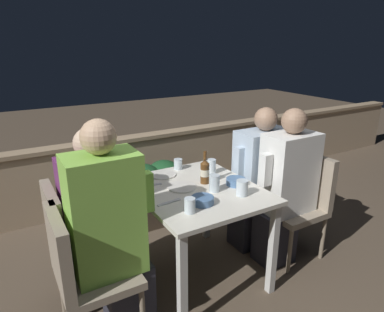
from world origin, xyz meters
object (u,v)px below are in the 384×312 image
object	(u,v)px
beer_bottle	(205,171)
potted_plant	(259,160)
person_white_polo	(285,188)
chair_right_near	(301,196)
chair_right_far	(275,184)
person_green_blouse	(112,232)
chair_left_near	(80,267)
person_blue_shirt	(259,179)
person_purple_stripe	(101,216)
chair_left_far	(72,237)

from	to	relation	value
beer_bottle	potted_plant	distance (m)	1.31
person_white_polo	beer_bottle	world-z (taller)	person_white_polo
chair_right_near	chair_right_far	world-z (taller)	same
person_white_polo	chair_right_near	bearing A→B (deg)	0.00
chair_right_near	person_green_blouse	bearing A→B (deg)	-178.86
chair_left_near	potted_plant	bearing A→B (deg)	23.09
chair_left_near	person_blue_shirt	xyz separation A→B (m)	(1.57, 0.32, 0.09)
person_blue_shirt	beer_bottle	world-z (taller)	person_blue_shirt
beer_bottle	potted_plant	xyz separation A→B (m)	(1.10, 0.65, -0.30)
chair_right_near	person_white_polo	distance (m)	0.23
chair_left_near	potted_plant	world-z (taller)	chair_left_near
person_green_blouse	person_purple_stripe	world-z (taller)	person_green_blouse
chair_left_near	beer_bottle	bearing A→B (deg)	13.71
person_green_blouse	person_blue_shirt	bearing A→B (deg)	13.16
beer_bottle	chair_left_far	bearing A→B (deg)	173.17
chair_left_near	chair_left_far	distance (m)	0.35
person_blue_shirt	person_white_polo	bearing A→B (deg)	-87.85
person_blue_shirt	person_purple_stripe	bearing A→B (deg)	178.81
person_white_polo	chair_right_far	bearing A→B (deg)	57.25
chair_right_near	chair_left_near	bearing A→B (deg)	-178.98
beer_bottle	person_purple_stripe	bearing A→B (deg)	171.38
chair_left_far	person_purple_stripe	distance (m)	0.22
chair_right_near	person_blue_shirt	xyz separation A→B (m)	(-0.21, 0.29, 0.09)
chair_left_near	beer_bottle	world-z (taller)	beer_bottle
person_blue_shirt	beer_bottle	xyz separation A→B (m)	(-0.60, -0.09, 0.22)
chair_left_far	person_white_polo	size ratio (longest dim) A/B	0.68
chair_left_far	potted_plant	distance (m)	2.11
person_purple_stripe	person_blue_shirt	world-z (taller)	same
person_purple_stripe	chair_right_far	size ratio (longest dim) A/B	1.42
chair_left_near	chair_right_far	world-z (taller)	same
chair_right_far	beer_bottle	xyz separation A→B (m)	(-0.80, -0.09, 0.31)
chair_left_near	chair_right_near	bearing A→B (deg)	1.02
chair_left_far	person_blue_shirt	distance (m)	1.55
person_purple_stripe	person_white_polo	world-z (taller)	person_white_polo
chair_left_near	chair_left_far	world-z (taller)	same
chair_left_near	person_white_polo	distance (m)	1.59
chair_right_near	beer_bottle	size ratio (longest dim) A/B	3.53
person_purple_stripe	chair_right_far	bearing A→B (deg)	-1.04
person_green_blouse	beer_bottle	size ratio (longest dim) A/B	5.53
person_green_blouse	chair_right_far	size ratio (longest dim) A/B	1.56
chair_right_far	person_blue_shirt	bearing A→B (deg)	180.00
person_purple_stripe	person_blue_shirt	xyz separation A→B (m)	(1.35, -0.03, -0.00)
chair_right_far	beer_bottle	bearing A→B (deg)	-173.92
person_white_polo	chair_right_far	xyz separation A→B (m)	(0.19, 0.29, -0.12)
potted_plant	chair_left_far	bearing A→B (deg)	-165.37
chair_right_near	person_blue_shirt	distance (m)	0.37
person_purple_stripe	chair_right_far	distance (m)	1.55
person_blue_shirt	chair_left_far	bearing A→B (deg)	178.96
person_green_blouse	chair_right_near	world-z (taller)	person_green_blouse
person_purple_stripe	potted_plant	xyz separation A→B (m)	(1.85, 0.53, -0.09)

